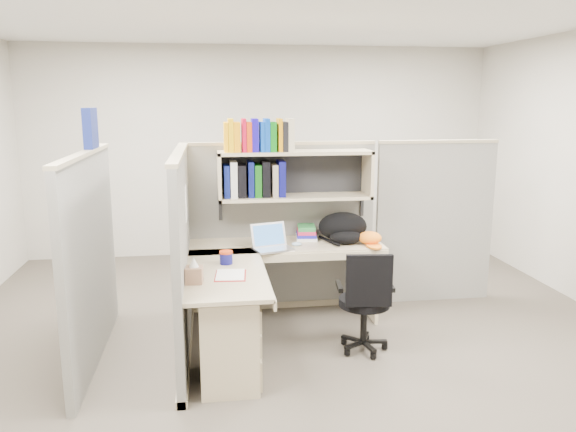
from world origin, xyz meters
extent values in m
plane|color=#37332B|center=(0.00, 0.00, 0.00)|extent=(6.00, 6.00, 0.00)
plane|color=#A7A296|center=(0.00, 3.00, 1.35)|extent=(6.00, 0.00, 6.00)
plane|color=#A7A296|center=(0.00, -3.00, 1.35)|extent=(6.00, 0.00, 6.00)
plane|color=silver|center=(0.00, 0.00, 2.70)|extent=(6.00, 6.00, 0.00)
cube|color=slate|center=(0.00, 0.90, 0.80)|extent=(1.80, 0.06, 1.60)
cube|color=gray|center=(0.00, 0.90, 1.61)|extent=(1.80, 0.08, 0.03)
cube|color=slate|center=(-0.90, 0.00, 0.80)|extent=(0.06, 1.80, 1.60)
cube|color=gray|center=(-0.90, 0.00, 1.61)|extent=(0.08, 1.80, 0.03)
cube|color=slate|center=(-1.60, 0.00, 0.80)|extent=(0.06, 1.80, 1.60)
cube|color=slate|center=(1.55, 0.90, 0.80)|extent=(1.20, 0.06, 1.60)
cube|color=navy|center=(-1.60, 0.35, 1.79)|extent=(0.07, 0.27, 0.32)
cube|color=white|center=(-0.87, 0.15, 1.20)|extent=(0.00, 0.21, 0.28)
cube|color=tan|center=(0.10, 0.70, 1.55)|extent=(1.40, 0.34, 0.03)
cube|color=tan|center=(0.10, 0.70, 1.14)|extent=(1.40, 0.34, 0.03)
cube|color=tan|center=(-0.58, 0.70, 1.34)|extent=(0.03, 0.34, 0.44)
cube|color=tan|center=(0.78, 0.70, 1.34)|extent=(0.03, 0.34, 0.44)
cube|color=black|center=(0.10, 0.86, 1.34)|extent=(1.38, 0.01, 0.41)
cube|color=#F7A305|center=(-0.52, 0.68, 1.69)|extent=(0.03, 0.20, 0.26)
cube|color=#EBAA04|center=(-0.48, 0.68, 1.71)|extent=(0.05, 0.20, 0.29)
cube|color=orange|center=(-0.42, 0.68, 1.69)|extent=(0.06, 0.20, 0.26)
cube|color=#B00726|center=(-0.36, 0.68, 1.71)|extent=(0.04, 0.20, 0.29)
cube|color=red|center=(-0.32, 0.68, 1.69)|extent=(0.05, 0.20, 0.26)
cube|color=#14059D|center=(-0.27, 0.68, 1.71)|extent=(0.06, 0.20, 0.29)
cube|color=#053BAB|center=(-0.20, 0.68, 1.69)|extent=(0.04, 0.20, 0.26)
cube|color=#0538A5|center=(-0.16, 0.68, 1.71)|extent=(0.04, 0.20, 0.29)
cube|color=#07620D|center=(-0.11, 0.68, 1.69)|extent=(0.06, 0.20, 0.26)
cube|color=#CB8104|center=(-0.04, 0.68, 1.71)|extent=(0.04, 0.20, 0.29)
cube|color=black|center=(0.00, 0.68, 1.69)|extent=(0.05, 0.20, 0.26)
cube|color=#B7AC8D|center=(0.05, 0.68, 1.71)|extent=(0.06, 0.20, 0.29)
cube|color=#081253|center=(-0.52, 0.72, 1.30)|extent=(0.05, 0.24, 0.29)
cube|color=silver|center=(-0.46, 0.72, 1.31)|extent=(0.06, 0.24, 0.32)
cube|color=black|center=(-0.39, 0.72, 1.30)|extent=(0.07, 0.24, 0.29)
cube|color=#070E49|center=(-0.30, 0.72, 1.31)|extent=(0.05, 0.24, 0.32)
cube|color=#0A4A0B|center=(-0.24, 0.72, 1.30)|extent=(0.06, 0.24, 0.29)
cube|color=black|center=(-0.17, 0.72, 1.31)|extent=(0.07, 0.24, 0.32)
cube|color=gray|center=(-0.09, 0.72, 1.30)|extent=(0.05, 0.24, 0.29)
cube|color=#080851|center=(-0.03, 0.72, 1.31)|extent=(0.06, 0.24, 0.32)
cube|color=tan|center=(0.00, 0.57, 0.71)|extent=(1.74, 0.60, 0.03)
cube|color=tan|center=(-0.57, -0.20, 0.71)|extent=(0.60, 1.34, 0.03)
cube|color=tan|center=(0.00, 0.27, 0.68)|extent=(1.74, 0.02, 0.07)
cube|color=tan|center=(-0.27, -0.20, 0.68)|extent=(0.02, 1.34, 0.07)
cube|color=tan|center=(-0.57, -0.55, 0.34)|extent=(0.40, 0.55, 0.68)
cube|color=gray|center=(-0.36, -0.55, 0.54)|extent=(0.02, 0.50, 0.16)
cube|color=gray|center=(-0.36, -0.55, 0.36)|extent=(0.02, 0.50, 0.16)
cube|color=gray|center=(-0.36, -0.55, 0.14)|extent=(0.02, 0.50, 0.22)
cube|color=#B2B2B7|center=(-0.35, -0.55, 0.54)|extent=(0.01, 0.12, 0.01)
cube|color=tan|center=(0.80, 0.60, 0.35)|extent=(0.03, 0.55, 0.70)
cylinder|color=#10105E|center=(-0.56, 0.00, 0.78)|extent=(0.10, 0.10, 0.09)
cylinder|color=red|center=(-0.56, 0.00, 0.83)|extent=(0.11, 0.11, 0.02)
ellipsoid|color=#97B9D6|center=(0.08, 0.48, 0.75)|extent=(0.10, 0.08, 0.03)
cylinder|color=white|center=(-0.07, 0.73, 0.78)|extent=(0.09, 0.09, 0.11)
cylinder|color=black|center=(0.53, -0.18, 0.42)|extent=(0.41, 0.41, 0.06)
cube|color=black|center=(0.51, -0.37, 0.66)|extent=(0.36, 0.08, 0.41)
cylinder|color=black|center=(0.53, -0.18, 0.25)|extent=(0.05, 0.05, 0.36)
cylinder|color=black|center=(0.53, -0.18, 0.04)|extent=(0.39, 0.39, 0.09)
cube|color=black|center=(0.33, -0.16, 0.55)|extent=(0.06, 0.23, 0.04)
cube|color=black|center=(0.74, -0.20, 0.55)|extent=(0.06, 0.23, 0.04)
camera|label=1|loc=(-0.68, -4.33, 2.00)|focal=35.00mm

